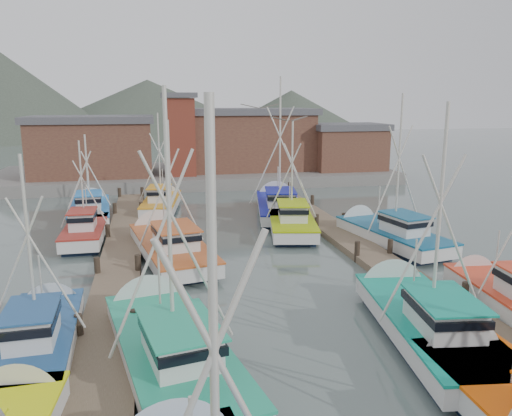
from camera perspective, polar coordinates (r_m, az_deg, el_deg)
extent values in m
plane|color=#485754|center=(22.54, 2.22, -11.08)|extent=(260.00, 260.00, 0.00)
cube|color=brown|center=(25.65, -15.58, -8.12)|extent=(2.20, 46.00, 0.40)
cylinder|color=black|center=(20.14, -19.53, -13.35)|extent=(0.30, 0.30, 1.50)
cylinder|color=black|center=(26.60, -17.66, -6.95)|extent=(0.30, 0.30, 1.50)
cylinder|color=black|center=(33.28, -16.55, -3.08)|extent=(0.30, 0.30, 1.50)
cylinder|color=black|center=(40.07, -15.82, -0.51)|extent=(0.30, 0.30, 1.50)
cylinder|color=black|center=(46.92, -15.31, 1.31)|extent=(0.30, 0.30, 1.50)
cylinder|color=black|center=(19.96, -13.68, -13.22)|extent=(0.30, 0.30, 1.50)
cylinder|color=black|center=(26.46, -13.32, -6.80)|extent=(0.30, 0.30, 1.50)
cylinder|color=black|center=(33.17, -13.11, -2.94)|extent=(0.30, 0.30, 1.50)
cylinder|color=black|center=(39.98, -12.97, -0.38)|extent=(0.30, 0.30, 1.50)
cylinder|color=black|center=(46.85, -12.87, 1.42)|extent=(0.30, 0.30, 1.50)
cube|color=brown|center=(28.33, 14.12, -6.11)|extent=(2.20, 46.00, 0.40)
cylinder|color=black|center=(22.85, 18.52, -10.19)|extent=(0.30, 0.30, 1.50)
cylinder|color=black|center=(28.71, 11.47, -5.22)|extent=(0.30, 0.30, 1.50)
cylinder|color=black|center=(34.99, 6.94, -1.93)|extent=(0.30, 0.30, 1.50)
cylinder|color=black|center=(41.50, 3.82, 0.35)|extent=(0.30, 0.30, 1.50)
cylinder|color=black|center=(48.15, 1.56, 2.01)|extent=(0.30, 0.30, 1.50)
cylinder|color=black|center=(23.89, 22.72, -9.53)|extent=(0.30, 0.30, 1.50)
cylinder|color=black|center=(29.54, 15.04, -4.90)|extent=(0.30, 0.30, 1.50)
cylinder|color=black|center=(35.67, 9.98, -1.75)|extent=(0.30, 0.30, 1.50)
cylinder|color=black|center=(42.08, 6.44, 0.47)|extent=(0.30, 0.30, 1.50)
cylinder|color=black|center=(48.65, 3.85, 2.09)|extent=(0.30, 0.30, 1.50)
cube|color=gray|center=(57.90, -6.81, 3.79)|extent=(44.00, 16.00, 1.20)
cube|color=brown|center=(55.60, -18.13, 6.41)|extent=(12.00, 8.00, 5.50)
cube|color=#525156|center=(55.42, -18.34, 9.60)|extent=(12.72, 8.48, 0.70)
cube|color=brown|center=(58.33, -0.98, 7.59)|extent=(14.00, 9.00, 6.20)
cube|color=#525156|center=(58.17, -0.99, 10.98)|extent=(14.84, 9.54, 0.70)
cube|color=brown|center=(58.69, 10.27, 6.59)|extent=(8.00, 6.00, 4.50)
cube|color=#525156|center=(58.51, 10.37, 9.13)|extent=(8.48, 6.36, 0.70)
cube|color=maroon|center=(53.30, -8.69, 8.00)|extent=(3.00, 3.00, 8.00)
cube|color=#525156|center=(53.17, -8.84, 12.57)|extent=(3.60, 3.60, 0.50)
cone|color=#4A5546|center=(139.78, -26.66, 7.17)|extent=(110.00, 110.00, 42.00)
cone|color=#4A5546|center=(150.34, -12.08, 8.43)|extent=(140.00, 140.00, 30.00)
cone|color=#4A5546|center=(145.99, 4.00, 8.56)|extent=(90.00, 90.00, 24.00)
cylinder|color=beige|center=(7.39, -4.77, -19.13)|extent=(0.15, 0.15, 7.88)
cone|color=silver|center=(18.85, 21.50, -14.99)|extent=(2.89, 1.19, 2.86)
cone|color=silver|center=(16.94, -24.89, -18.52)|extent=(2.50, 1.30, 2.42)
cube|color=#0E1A31|center=(17.74, -9.42, -17.88)|extent=(4.25, 8.72, 0.70)
cube|color=silver|center=(17.43, -9.50, -16.02)|extent=(4.83, 9.91, 0.80)
cube|color=#1E9B73|center=(17.26, -9.54, -14.91)|extent=(4.94, 10.02, 0.10)
cone|color=silver|center=(21.72, -12.49, -10.73)|extent=(3.12, 1.64, 2.97)
cube|color=silver|center=(16.01, -8.63, -14.85)|extent=(2.42, 3.16, 1.10)
cube|color=black|center=(15.91, -8.65, -14.11)|extent=(2.60, 3.46, 0.28)
cube|color=#1E9B73|center=(15.75, -8.69, -12.93)|extent=(2.75, 3.67, 0.07)
cylinder|color=beige|center=(15.65, -9.91, -1.59)|extent=(0.16, 0.16, 8.23)
cylinder|color=beige|center=(15.78, -11.93, -5.19)|extent=(2.90, 0.65, 6.43)
cylinder|color=beige|center=(16.04, -7.66, -4.75)|extent=(2.90, 0.65, 6.43)
cylinder|color=beige|center=(18.29, -10.95, -9.18)|extent=(0.09, 0.09, 2.65)
cube|color=#0E1A31|center=(20.38, 19.00, -14.25)|extent=(3.72, 8.36, 0.70)
cube|color=silver|center=(20.11, 19.13, -12.58)|extent=(4.23, 9.50, 0.80)
cube|color=#0C9279|center=(19.96, 19.21, -11.59)|extent=(4.33, 9.61, 0.10)
cone|color=silver|center=(24.11, 14.83, -8.52)|extent=(2.99, 1.49, 2.87)
cube|color=silver|center=(18.82, 20.66, -11.28)|extent=(2.22, 2.98, 1.10)
cube|color=black|center=(18.73, 20.71, -10.63)|extent=(2.37, 3.27, 0.28)
cube|color=#0C9279|center=(18.60, 20.79, -9.61)|extent=(2.52, 3.47, 0.07)
cylinder|color=beige|center=(18.62, 20.25, -0.70)|extent=(0.14, 0.14, 7.77)
cylinder|color=beige|center=(18.60, 18.40, -3.48)|extent=(2.76, 0.48, 6.07)
cylinder|color=beige|center=(19.07, 21.67, -3.34)|extent=(2.76, 0.48, 6.07)
cylinder|color=beige|center=(20.94, 17.67, -6.78)|extent=(0.08, 0.08, 2.56)
cube|color=#0E1A31|center=(19.82, -23.38, -15.39)|extent=(2.35, 6.52, 0.70)
cube|color=silver|center=(19.54, -23.55, -13.69)|extent=(2.67, 7.40, 0.80)
cube|color=navy|center=(19.38, -23.64, -12.67)|extent=(2.74, 7.48, 0.10)
cone|color=silver|center=(22.92, -22.11, -10.13)|extent=(2.32, 1.19, 2.28)
cube|color=silver|center=(18.37, -24.22, -12.17)|extent=(1.56, 2.25, 1.10)
cube|color=black|center=(18.28, -24.29, -11.51)|extent=(1.66, 2.47, 0.28)
cube|color=navy|center=(18.14, -24.39, -10.47)|extent=(1.77, 2.62, 0.07)
cylinder|color=beige|center=(18.23, -24.53, -3.99)|extent=(0.11, 0.11, 6.13)
cylinder|color=beige|center=(18.52, -25.87, -6.19)|extent=(2.19, 0.17, 4.79)
cylinder|color=beige|center=(18.34, -22.78, -6.09)|extent=(2.19, 0.17, 4.79)
cylinder|color=beige|center=(20.15, -23.36, -7.97)|extent=(0.07, 0.07, 2.19)
cube|color=#0E1A31|center=(24.19, 26.98, -10.67)|extent=(2.72, 6.53, 0.70)
cube|color=silver|center=(23.97, 27.13, -9.23)|extent=(3.09, 7.42, 0.80)
cube|color=red|center=(23.84, 27.21, -8.37)|extent=(3.17, 7.50, 0.10)
cone|color=silver|center=(26.89, 22.91, -6.92)|extent=(2.38, 1.32, 2.28)
cylinder|color=beige|center=(22.78, 26.98, -2.85)|extent=(2.25, 0.31, 4.94)
cylinder|color=beige|center=(24.51, 25.84, -4.70)|extent=(0.07, 0.07, 2.11)
cube|color=#0E1A31|center=(29.06, -9.60, -5.75)|extent=(4.24, 8.91, 0.70)
cube|color=silver|center=(28.87, -9.64, -4.52)|extent=(4.82, 10.13, 0.80)
cube|color=#B85322|center=(28.76, -9.67, -3.80)|extent=(4.93, 10.24, 0.10)
cone|color=silver|center=(33.51, -11.46, -2.53)|extent=(3.19, 1.62, 3.04)
cube|color=silver|center=(27.51, -9.18, -3.28)|extent=(2.44, 3.22, 1.10)
cube|color=black|center=(27.45, -9.19, -2.82)|extent=(2.62, 3.53, 0.28)
cube|color=#B85322|center=(27.36, -9.22, -2.09)|extent=(2.78, 3.74, 0.07)
cylinder|color=beige|center=(27.84, -9.83, 2.88)|extent=(0.16, 0.16, 6.80)
cylinder|color=beige|center=(27.86, -11.02, 1.17)|extent=(2.42, 0.53, 5.32)
cylinder|color=beige|center=(28.12, -8.53, 1.36)|extent=(2.42, 0.53, 5.32)
cylinder|color=beige|center=(30.13, -10.48, -0.71)|extent=(0.09, 0.09, 2.71)
cube|color=#0E1A31|center=(34.88, 4.02, -2.59)|extent=(3.99, 8.06, 0.70)
cube|color=silver|center=(34.72, 4.03, -1.55)|extent=(4.54, 9.16, 0.80)
cube|color=#9DBE05|center=(34.63, 4.04, -0.94)|extent=(4.64, 9.26, 0.10)
cone|color=silver|center=(39.01, 3.52, -0.25)|extent=(2.90, 1.62, 2.74)
cube|color=silver|center=(33.48, 4.20, -0.40)|extent=(2.26, 2.93, 1.10)
cube|color=black|center=(33.43, 4.20, -0.01)|extent=(2.42, 3.21, 0.28)
cube|color=#9DBE05|center=(33.36, 4.21, 0.59)|extent=(2.57, 3.40, 0.07)
cylinder|color=beige|center=(33.87, 4.15, 4.38)|extent=(0.14, 0.14, 6.50)
cylinder|color=beige|center=(33.94, 3.18, 3.11)|extent=(2.30, 0.55, 5.08)
cylinder|color=beige|center=(34.03, 5.07, 3.11)|extent=(2.30, 0.55, 5.08)
cylinder|color=beige|center=(35.92, 3.87, 1.52)|extent=(0.08, 0.08, 2.45)
cube|color=#0E1A31|center=(34.05, -18.82, -3.59)|extent=(2.07, 6.31, 0.70)
cube|color=silver|center=(33.89, -18.90, -2.53)|extent=(2.36, 7.18, 0.80)
cube|color=maroon|center=(33.80, -18.94, -1.90)|extent=(2.43, 7.25, 0.10)
cone|color=silver|center=(37.38, -18.24, -1.39)|extent=(2.24, 1.11, 2.24)
cube|color=silver|center=(32.84, -19.18, -1.29)|extent=(1.45, 2.16, 1.10)
cube|color=black|center=(32.79, -19.21, -0.90)|extent=(1.55, 2.37, 0.28)
cube|color=maroon|center=(32.72, -19.26, -0.29)|extent=(1.64, 2.51, 0.07)
cylinder|color=beige|center=(33.14, -19.29, 2.62)|extent=(0.11, 0.11, 5.42)
cylinder|color=beige|center=(33.31, -20.05, 1.50)|extent=(1.95, 0.09, 4.24)
cylinder|color=beige|center=(33.18, -18.37, 1.58)|extent=(1.95, 0.09, 4.24)
cylinder|color=beige|center=(34.80, -18.83, 0.55)|extent=(0.06, 0.06, 2.15)
cube|color=#0E1A31|center=(32.45, 15.29, -4.12)|extent=(3.83, 7.91, 0.70)
cube|color=silver|center=(32.28, 15.35, -3.02)|extent=(4.35, 8.99, 0.80)
cube|color=#0E5075|center=(32.18, 15.39, -2.36)|extent=(4.45, 9.09, 0.10)
cone|color=silver|center=(35.69, 11.13, -1.63)|extent=(2.88, 1.58, 2.72)
cube|color=silver|center=(31.27, 16.60, -1.78)|extent=(2.20, 2.86, 1.10)
cube|color=black|center=(31.21, 16.63, -1.37)|extent=(2.36, 3.14, 0.28)
cube|color=#0E5075|center=(31.14, 16.67, -0.72)|extent=(2.50, 3.33, 0.07)
cylinder|color=beige|center=(31.30, 16.01, 4.93)|extent=(0.15, 0.15, 8.25)
cylinder|color=beige|center=(31.08, 15.07, 3.13)|extent=(2.91, 0.63, 6.44)
cylinder|color=beige|center=(31.79, 16.72, 3.23)|extent=(2.91, 0.63, 6.44)
cylinder|color=beige|center=(33.11, 13.88, 0.29)|extent=(0.09, 0.09, 2.52)
cube|color=#0E1A31|center=(41.62, -10.73, -0.36)|extent=(3.18, 7.03, 0.70)
cube|color=silver|center=(41.49, -10.76, 0.51)|extent=(3.61, 7.99, 0.80)
cube|color=orange|center=(41.41, -10.78, 1.03)|extent=(3.69, 8.08, 0.10)
cone|color=silver|center=(45.27, -10.17, 1.30)|extent=(2.54, 1.44, 2.41)
cube|color=silver|center=(40.41, -10.97, 1.57)|extent=(1.88, 2.51, 1.10)
cube|color=black|center=(40.37, -10.98, 1.89)|extent=(2.01, 2.76, 0.28)
cube|color=orange|center=(40.31, -11.00, 2.40)|extent=(2.13, 2.92, 0.07)
cylinder|color=beige|center=(40.75, -11.00, 5.78)|extent=(0.12, 0.12, 6.90)
cylinder|color=beige|center=(40.91, -11.64, 4.63)|extent=(2.44, 0.44, 5.39)
cylinder|color=beige|center=(40.79, -10.26, 4.66)|extent=(2.44, 0.44, 5.39)
cylinder|color=beige|center=(42.56, -10.62, 3.00)|extent=(0.07, 0.07, 2.15)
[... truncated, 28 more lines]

